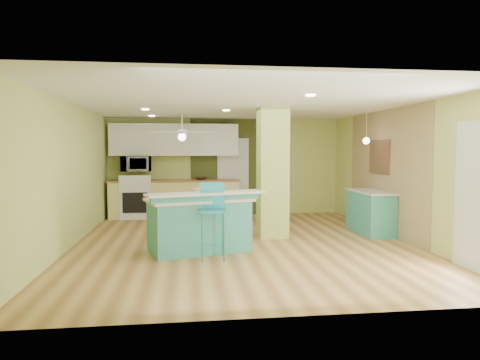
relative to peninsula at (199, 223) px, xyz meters
name	(u,v)px	position (x,y,z in m)	size (l,w,h in m)	color
floor	(243,243)	(0.80, 0.55, -0.48)	(6.00, 7.00, 0.01)	olive
ceiling	(243,104)	(0.80, 0.55, 2.03)	(6.00, 7.00, 0.01)	white
wall_back	(225,167)	(0.80, 4.06, 0.78)	(6.00, 0.01, 2.50)	#C2CC6D
wall_front	(289,194)	(0.80, -2.95, 0.78)	(6.00, 0.01, 2.50)	#C2CC6D
wall_left	(69,176)	(-2.21, 0.55, 0.78)	(0.01, 7.00, 2.50)	#C2CC6D
wall_right	(400,173)	(3.80, 0.55, 0.78)	(0.01, 7.00, 2.50)	#C2CC6D
wood_panel	(385,172)	(3.79, 1.15, 0.78)	(0.02, 3.40, 2.50)	#947C54
olive_accent	(233,167)	(1.00, 4.04, 0.78)	(2.20, 0.02, 2.50)	#40481C
interior_door	(233,177)	(1.00, 4.01, 0.53)	(0.82, 0.05, 2.00)	silver
column	(273,173)	(1.45, 1.05, 0.78)	(0.55, 0.55, 2.50)	#AEBF58
kitchen_run	(175,199)	(-0.50, 3.75, 0.00)	(3.25, 0.63, 0.94)	#E4DB77
stove	(137,200)	(-1.45, 3.74, -0.01)	(0.76, 0.66, 1.08)	white
upper_cabinets	(175,140)	(-0.50, 3.87, 1.48)	(3.20, 0.34, 0.80)	white
microwave	(136,164)	(-1.45, 3.75, 0.88)	(0.70, 0.48, 0.39)	white
ceiling_fan	(182,133)	(-0.30, 2.55, 1.60)	(1.41, 1.41, 0.61)	silver
pendant_lamp	(366,141)	(3.45, 1.30, 1.41)	(0.14, 0.14, 0.69)	white
wall_decor	(379,157)	(3.76, 1.35, 1.08)	(0.03, 0.90, 0.70)	brown
peninsula	(199,223)	(0.00, 0.00, 0.00)	(2.02, 1.50, 1.02)	teal
bar_stool	(213,208)	(0.19, -0.47, 0.32)	(0.40, 0.40, 1.18)	teal
side_counter	(370,212)	(3.50, 1.16, -0.04)	(0.57, 1.34, 0.87)	teal
fruit_bowl	(201,178)	(0.16, 3.71, 0.50)	(0.31, 0.31, 0.08)	#3B2418
canister	(197,194)	(-0.04, -0.09, 0.50)	(0.17, 0.17, 0.17)	gold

